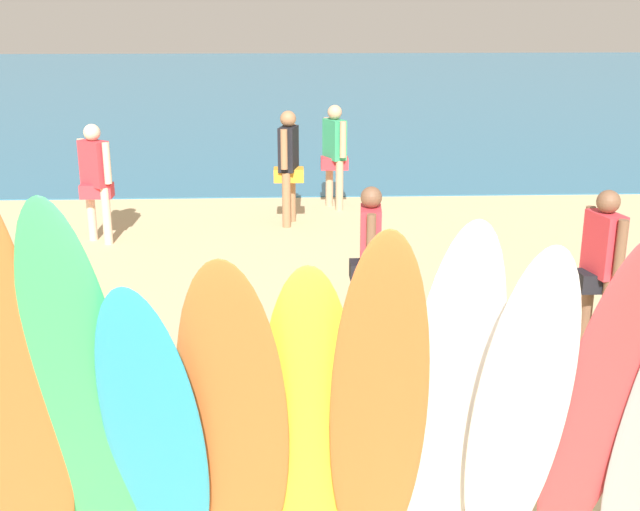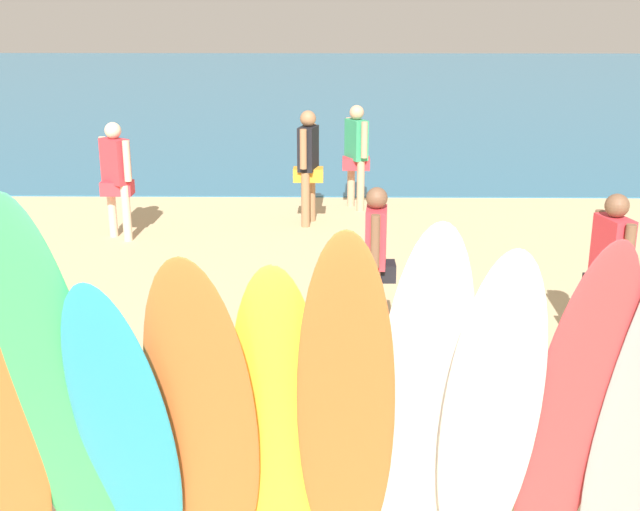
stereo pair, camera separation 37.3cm
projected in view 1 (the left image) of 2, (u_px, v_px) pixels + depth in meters
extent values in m
plane|color=tan|center=(299.00, 149.00, 18.37)|extent=(60.00, 60.00, 0.00)
cube|color=teal|center=(292.00, 84.00, 32.83)|extent=(60.00, 40.00, 0.02)
cylinder|color=brown|center=(336.00, 442.00, 4.83)|extent=(4.51, 0.06, 0.06)
ellipsoid|color=orange|center=(2.00, 389.00, 3.99)|extent=(0.57, 0.83, 2.75)
ellipsoid|color=#38B266|center=(86.00, 411.00, 4.08)|extent=(0.52, 0.82, 2.45)
ellipsoid|color=#289EC6|center=(157.00, 445.00, 4.16)|extent=(0.58, 0.84, 2.03)
ellipsoid|color=orange|center=(235.00, 431.00, 4.20)|extent=(0.61, 0.77, 2.13)
ellipsoid|color=yellow|center=(309.00, 429.00, 4.30)|extent=(0.53, 0.64, 2.05)
ellipsoid|color=orange|center=(378.00, 422.00, 4.13)|extent=(0.53, 0.84, 2.30)
ellipsoid|color=white|center=(450.00, 408.00, 4.30)|extent=(0.56, 0.68, 2.27)
ellipsoid|color=white|center=(518.00, 424.00, 4.21)|extent=(0.51, 0.77, 2.20)
ellipsoid|color=#D13D42|center=(596.00, 416.00, 4.26)|extent=(0.51, 0.81, 2.23)
cylinder|color=brown|center=(370.00, 305.00, 7.88)|extent=(0.11, 0.11, 0.74)
cylinder|color=brown|center=(369.00, 294.00, 8.17)|extent=(0.11, 0.11, 0.74)
cube|color=black|center=(370.00, 270.00, 7.94)|extent=(0.40, 0.24, 0.18)
cube|color=#DB333D|center=(371.00, 236.00, 7.83)|extent=(0.23, 0.40, 0.58)
sphere|color=brown|center=(371.00, 197.00, 7.71)|extent=(0.21, 0.21, 0.21)
cylinder|color=brown|center=(371.00, 240.00, 7.59)|extent=(0.09, 0.09, 0.51)
cylinder|color=brown|center=(370.00, 227.00, 8.05)|extent=(0.09, 0.09, 0.51)
cylinder|color=beige|center=(107.00, 216.00, 11.03)|extent=(0.12, 0.12, 0.80)
cylinder|color=beige|center=(91.00, 212.00, 11.22)|extent=(0.12, 0.12, 0.80)
cube|color=#DB333D|center=(97.00, 191.00, 11.02)|extent=(0.43, 0.26, 0.19)
cube|color=#DB333D|center=(95.00, 164.00, 10.91)|extent=(0.45, 0.43, 0.62)
sphere|color=beige|center=(92.00, 132.00, 10.78)|extent=(0.23, 0.23, 0.23)
cylinder|color=beige|center=(107.00, 163.00, 10.75)|extent=(0.10, 0.10, 0.55)
cylinder|color=beige|center=(82.00, 159.00, 11.05)|extent=(0.10, 0.10, 0.55)
cylinder|color=brown|center=(587.00, 307.00, 7.80)|extent=(0.12, 0.12, 0.76)
cylinder|color=brown|center=(606.00, 319.00, 7.51)|extent=(0.12, 0.12, 0.76)
cube|color=black|center=(600.00, 281.00, 7.56)|extent=(0.41, 0.25, 0.18)
cube|color=#DB333D|center=(604.00, 244.00, 7.45)|extent=(0.29, 0.43, 0.60)
sphere|color=brown|center=(608.00, 202.00, 7.32)|extent=(0.22, 0.22, 0.22)
cylinder|color=brown|center=(588.00, 234.00, 7.67)|extent=(0.09, 0.09, 0.53)
cylinder|color=brown|center=(621.00, 249.00, 7.21)|extent=(0.09, 0.09, 0.53)
cylinder|color=tan|center=(339.00, 186.00, 12.83)|extent=(0.12, 0.12, 0.81)
cylinder|color=tan|center=(329.00, 182.00, 13.11)|extent=(0.12, 0.12, 0.81)
cube|color=#DB333D|center=(334.00, 163.00, 12.87)|extent=(0.43, 0.27, 0.19)
cube|color=#33A36B|center=(335.00, 139.00, 12.75)|extent=(0.38, 0.47, 0.63)
sphere|color=tan|center=(335.00, 112.00, 12.62)|extent=(0.23, 0.23, 0.23)
cylinder|color=tan|center=(343.00, 140.00, 12.52)|extent=(0.10, 0.10, 0.56)
cylinder|color=tan|center=(327.00, 135.00, 12.96)|extent=(0.10, 0.10, 0.56)
cylinder|color=#9E704C|center=(286.00, 200.00, 11.86)|extent=(0.13, 0.13, 0.82)
cylinder|color=#9E704C|center=(292.00, 195.00, 12.18)|extent=(0.13, 0.13, 0.82)
cube|color=orange|center=(289.00, 175.00, 11.92)|extent=(0.44, 0.27, 0.20)
cube|color=black|center=(288.00, 149.00, 11.80)|extent=(0.31, 0.47, 0.65)
sphere|color=#9E704C|center=(288.00, 119.00, 11.67)|extent=(0.23, 0.23, 0.23)
cylinder|color=#9E704C|center=(284.00, 149.00, 11.53)|extent=(0.10, 0.10, 0.57)
cylinder|color=#9E704C|center=(292.00, 143.00, 12.04)|extent=(0.10, 0.10, 0.57)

